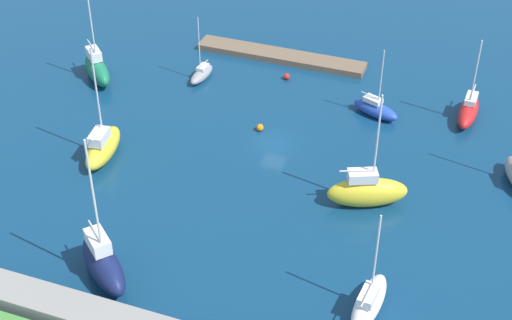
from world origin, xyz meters
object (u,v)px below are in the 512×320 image
at_px(sailboat_red_lone_north, 469,110).
at_px(sailboat_white_mid_basin, 369,302).
at_px(sailboat_yellow_outer_mooring, 367,191).
at_px(sailboat_green_west_end, 97,69).
at_px(pier_dock, 281,56).
at_px(mooring_buoy_red, 287,76).
at_px(sailboat_navy_east_end, 103,263).
at_px(sailboat_blue_off_beacon, 375,109).
at_px(sailboat_yellow_far_north, 103,146).
at_px(mooring_buoy_orange, 260,127).
at_px(sailboat_gray_near_pier, 202,74).

bearing_deg(sailboat_red_lone_north, sailboat_white_mid_basin, -4.57).
distance_m(sailboat_yellow_outer_mooring, sailboat_green_west_end, 38.36).
bearing_deg(pier_dock, sailboat_red_lone_north, 165.79).
xyz_separation_m(pier_dock, mooring_buoy_red, (-2.38, 4.69, -0.00)).
height_order(pier_dock, sailboat_green_west_end, sailboat_green_west_end).
height_order(pier_dock, sailboat_red_lone_north, sailboat_red_lone_north).
height_order(sailboat_navy_east_end, sailboat_blue_off_beacon, sailboat_navy_east_end).
bearing_deg(sailboat_yellow_outer_mooring, sailboat_green_west_end, 137.82).
height_order(sailboat_navy_east_end, sailboat_green_west_end, sailboat_navy_east_end).
xyz_separation_m(pier_dock, sailboat_yellow_far_north, (10.53, 26.85, 1.04)).
distance_m(mooring_buoy_red, mooring_buoy_orange, 11.73).
xyz_separation_m(sailboat_white_mid_basin, sailboat_gray_near_pier, (27.97, -30.07, -0.35)).
bearing_deg(sailboat_blue_off_beacon, sailboat_navy_east_end, -94.56).
bearing_deg(sailboat_green_west_end, sailboat_gray_near_pier, 64.89).
bearing_deg(sailboat_yellow_far_north, sailboat_green_west_end, 23.80).
bearing_deg(sailboat_blue_off_beacon, sailboat_gray_near_pier, -160.84).
bearing_deg(mooring_buoy_red, pier_dock, -63.15).
relative_size(sailboat_navy_east_end, sailboat_green_west_end, 1.32).
bearing_deg(mooring_buoy_red, sailboat_blue_off_beacon, 160.23).
height_order(pier_dock, mooring_buoy_red, pier_dock).
distance_m(sailboat_blue_off_beacon, mooring_buoy_red, 12.76).
height_order(sailboat_blue_off_beacon, sailboat_green_west_end, sailboat_green_west_end).
relative_size(sailboat_red_lone_north, sailboat_white_mid_basin, 1.01).
relative_size(sailboat_yellow_outer_mooring, sailboat_red_lone_north, 1.22).
distance_m(sailboat_yellow_outer_mooring, sailboat_navy_east_end, 25.70).
distance_m(sailboat_green_west_end, mooring_buoy_orange, 22.69).
relative_size(sailboat_green_west_end, sailboat_gray_near_pier, 1.33).
xyz_separation_m(sailboat_yellow_outer_mooring, sailboat_red_lone_north, (-7.22, -18.76, -0.50)).
xyz_separation_m(sailboat_red_lone_north, sailboat_gray_near_pier, (31.76, 2.11, -0.42)).
xyz_separation_m(sailboat_green_west_end, sailboat_gray_near_pier, (-11.85, -4.52, -0.81)).
relative_size(sailboat_blue_off_beacon, sailboat_white_mid_basin, 0.84).
bearing_deg(pier_dock, sailboat_yellow_outer_mooring, 124.53).
xyz_separation_m(pier_dock, mooring_buoy_orange, (-3.13, 16.40, 0.01)).
distance_m(pier_dock, sailboat_yellow_far_north, 28.86).
distance_m(pier_dock, mooring_buoy_red, 5.26).
height_order(sailboat_white_mid_basin, mooring_buoy_orange, sailboat_white_mid_basin).
relative_size(sailboat_yellow_outer_mooring, mooring_buoy_orange, 15.29).
distance_m(sailboat_yellow_outer_mooring, sailboat_white_mid_basin, 13.86).
height_order(sailboat_navy_east_end, sailboat_white_mid_basin, sailboat_navy_east_end).
distance_m(sailboat_navy_east_end, mooring_buoy_orange, 26.51).
bearing_deg(mooring_buoy_orange, sailboat_yellow_far_north, 37.42).
relative_size(sailboat_blue_off_beacon, mooring_buoy_orange, 10.41).
height_order(sailboat_navy_east_end, sailboat_gray_near_pier, sailboat_navy_east_end).
relative_size(sailboat_blue_off_beacon, sailboat_yellow_far_north, 0.66).
xyz_separation_m(sailboat_navy_east_end, sailboat_gray_near_pier, (5.72, -34.15, -1.02)).
bearing_deg(sailboat_yellow_outer_mooring, sailboat_navy_east_end, -160.83).
bearing_deg(pier_dock, sailboat_green_west_end, 33.62).
xyz_separation_m(sailboat_blue_off_beacon, mooring_buoy_red, (12.00, -4.31, -0.52)).
bearing_deg(pier_dock, sailboat_yellow_far_north, 68.58).
height_order(sailboat_yellow_far_north, sailboat_gray_near_pier, sailboat_yellow_far_north).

